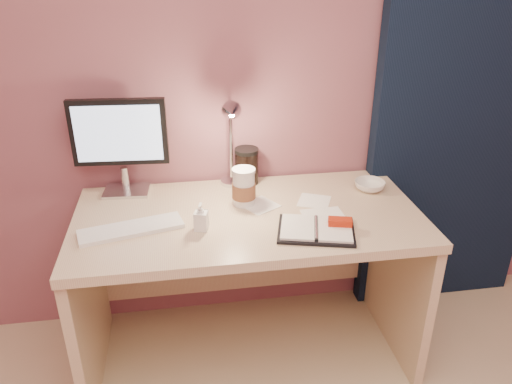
{
  "coord_description": "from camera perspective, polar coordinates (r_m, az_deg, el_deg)",
  "views": [
    {
      "loc": [
        -0.24,
        -0.38,
        1.69
      ],
      "look_at": [
        0.02,
        1.33,
        0.85
      ],
      "focal_mm": 35.0,
      "sensor_mm": 36.0,
      "label": 1
    }
  ],
  "objects": [
    {
      "name": "keyboard",
      "position": [
        1.96,
        -14.08,
        -4.1
      ],
      "size": [
        0.41,
        0.2,
        0.02
      ],
      "primitive_type": "cube",
      "rotation": [
        0.0,
        0.0,
        0.24
      ],
      "color": "white",
      "rests_on": "desk"
    },
    {
      "name": "room",
      "position": [
        2.46,
        20.98,
        11.16
      ],
      "size": [
        3.5,
        3.5,
        3.5
      ],
      "color": "#C6B28E",
      "rests_on": "ground"
    },
    {
      "name": "lotion_bottle",
      "position": [
        1.89,
        -6.3,
        -2.8
      ],
      "size": [
        0.06,
        0.06,
        0.11
      ],
      "primitive_type": "imported",
      "rotation": [
        0.0,
        0.0,
        -0.27
      ],
      "color": "white",
      "rests_on": "desk"
    },
    {
      "name": "paper_b",
      "position": [
        2.13,
        6.67,
        -1.04
      ],
      "size": [
        0.17,
        0.17,
        0.0
      ],
      "primitive_type": "cube",
      "rotation": [
        0.0,
        0.0,
        -0.42
      ],
      "color": "white",
      "rests_on": "desk"
    },
    {
      "name": "monitor",
      "position": [
        2.17,
        -15.27,
        5.95
      ],
      "size": [
        0.4,
        0.15,
        0.42
      ],
      "rotation": [
        0.0,
        0.0,
        -0.07
      ],
      "color": "silver",
      "rests_on": "desk"
    },
    {
      "name": "dark_jar",
      "position": [
        2.26,
        -1.07,
        2.78
      ],
      "size": [
        0.1,
        0.1,
        0.15
      ],
      "primitive_type": "cylinder",
      "color": "black",
      "rests_on": "desk"
    },
    {
      "name": "paper_a",
      "position": [
        2.01,
        7.9,
        -2.93
      ],
      "size": [
        0.17,
        0.17,
        0.0
      ],
      "primitive_type": "cube",
      "rotation": [
        0.0,
        0.0,
        0.04
      ],
      "color": "white",
      "rests_on": "desk"
    },
    {
      "name": "desk_lamp",
      "position": [
        2.08,
        -2.41,
        6.44
      ],
      "size": [
        0.1,
        0.26,
        0.43
      ],
      "rotation": [
        0.0,
        0.0,
        -0.07
      ],
      "color": "silver",
      "rests_on": "desk"
    },
    {
      "name": "planner",
      "position": [
        1.91,
        7.12,
        -4.2
      ],
      "size": [
        0.33,
        0.28,
        0.04
      ],
      "rotation": [
        0.0,
        0.0,
        -0.26
      ],
      "color": "black",
      "rests_on": "desk"
    },
    {
      "name": "desk",
      "position": [
        2.2,
        -1.1,
        -6.77
      ],
      "size": [
        1.4,
        0.7,
        0.73
      ],
      "color": "beige",
      "rests_on": "ground"
    },
    {
      "name": "paper_c",
      "position": [
        2.08,
        0.46,
        -1.53
      ],
      "size": [
        0.18,
        0.18,
        0.0
      ],
      "primitive_type": "cube",
      "rotation": [
        0.0,
        0.0,
        0.54
      ],
      "color": "white",
      "rests_on": "desk"
    },
    {
      "name": "coffee_cup",
      "position": [
        2.06,
        -1.41,
        0.49
      ],
      "size": [
        0.1,
        0.1,
        0.16
      ],
      "color": "white",
      "rests_on": "desk"
    },
    {
      "name": "bowl",
      "position": [
        2.27,
        12.87,
        0.71
      ],
      "size": [
        0.17,
        0.17,
        0.04
      ],
      "primitive_type": "imported",
      "rotation": [
        0.0,
        0.0,
        -0.27
      ],
      "color": "silver",
      "rests_on": "desk"
    }
  ]
}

